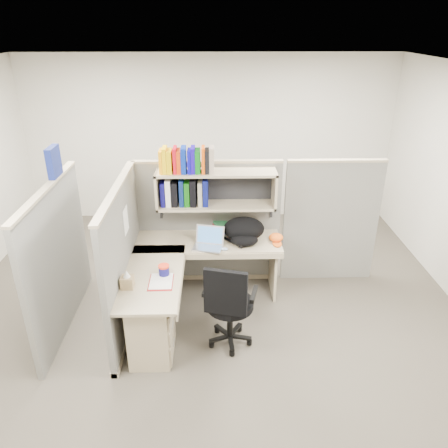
{
  "coord_description": "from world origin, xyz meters",
  "views": [
    {
      "loc": [
        0.09,
        -4.1,
        3.13
      ],
      "look_at": [
        0.18,
        0.25,
        1.1
      ],
      "focal_mm": 35.0,
      "sensor_mm": 36.0,
      "label": 1
    }
  ],
  "objects_px": {
    "desk": "(169,303)",
    "laptop": "(208,239)",
    "task_chair": "(229,317)",
    "backpack": "(244,231)",
    "snack_canister": "(164,270)"
  },
  "relations": [
    {
      "from": "desk",
      "to": "laptop",
      "type": "height_order",
      "value": "laptop"
    },
    {
      "from": "desk",
      "to": "snack_canister",
      "type": "xyz_separation_m",
      "value": [
        -0.04,
        0.09,
        0.35
      ]
    },
    {
      "from": "backpack",
      "to": "desk",
      "type": "bearing_deg",
      "value": -155.62
    },
    {
      "from": "laptop",
      "to": "backpack",
      "type": "height_order",
      "value": "backpack"
    },
    {
      "from": "task_chair",
      "to": "snack_canister",
      "type": "bearing_deg",
      "value": 159.77
    },
    {
      "from": "backpack",
      "to": "task_chair",
      "type": "distance_m",
      "value": 1.11
    },
    {
      "from": "task_chair",
      "to": "desk",
      "type": "bearing_deg",
      "value": 165.97
    },
    {
      "from": "laptop",
      "to": "task_chair",
      "type": "height_order",
      "value": "task_chair"
    },
    {
      "from": "backpack",
      "to": "laptop",
      "type": "bearing_deg",
      "value": 178.61
    },
    {
      "from": "backpack",
      "to": "snack_canister",
      "type": "xyz_separation_m",
      "value": [
        -0.88,
        -0.72,
        -0.09
      ]
    },
    {
      "from": "laptop",
      "to": "desk",
      "type": "bearing_deg",
      "value": -108.25
    },
    {
      "from": "laptop",
      "to": "backpack",
      "type": "distance_m",
      "value": 0.45
    },
    {
      "from": "laptop",
      "to": "snack_canister",
      "type": "relative_size",
      "value": 2.9
    },
    {
      "from": "desk",
      "to": "backpack",
      "type": "distance_m",
      "value": 1.24
    },
    {
      "from": "backpack",
      "to": "snack_canister",
      "type": "bearing_deg",
      "value": -160.38
    }
  ]
}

